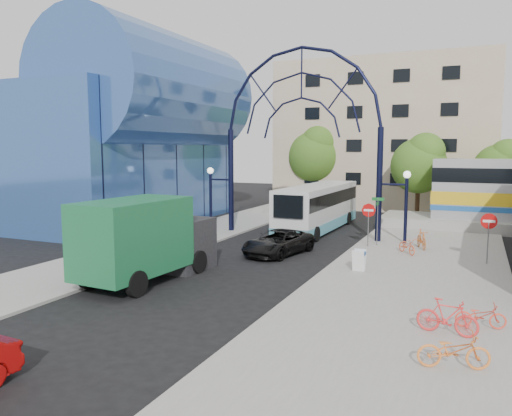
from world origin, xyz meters
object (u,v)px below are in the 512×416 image
at_px(tree_north_a, 420,163).
at_px(green_truck, 148,239).
at_px(bike_near_a, 407,246).
at_px(tree_north_c, 502,167).
at_px(bike_far_b, 447,317).
at_px(sandwich_board, 359,258).
at_px(black_suv, 278,242).
at_px(bike_far_a, 481,316).
at_px(stop_sign, 369,214).
at_px(tree_north_b, 316,153).
at_px(bike_far_c, 454,350).
at_px(street_name_sign, 378,211).
at_px(bike_near_b, 422,239).
at_px(city_bus, 318,207).
at_px(do_not_enter_sign, 489,226).
at_px(gateway_arch, 301,103).

height_order(tree_north_a, green_truck, tree_north_a).
bearing_deg(bike_near_a, green_truck, -171.19).
distance_m(tree_north_c, bike_near_a, 18.17).
bearing_deg(bike_far_b, green_truck, 88.75).
height_order(sandwich_board, bike_near_a, sandwich_board).
distance_m(sandwich_board, tree_north_a, 20.33).
xyz_separation_m(black_suv, bike_far_a, (10.00, -8.19, -0.15)).
bearing_deg(bike_far_b, bike_near_a, 20.54).
relative_size(stop_sign, bike_near_a, 1.54).
bearing_deg(tree_north_b, bike_far_b, -66.09).
height_order(sandwich_board, bike_far_c, sandwich_board).
relative_size(tree_north_b, bike_far_b, 4.39).
bearing_deg(stop_sign, sandwich_board, -82.43).
bearing_deg(black_suv, tree_north_a, 84.37).
height_order(bike_near_a, bike_far_b, bike_far_b).
relative_size(stop_sign, bike_far_c, 1.38).
bearing_deg(stop_sign, street_name_sign, 56.36).
bearing_deg(bike_far_c, tree_north_c, -19.30).
relative_size(sandwich_board, bike_near_b, 0.55).
relative_size(stop_sign, tree_north_b, 0.31).
xyz_separation_m(tree_north_a, bike_far_b, (3.62, -26.72, -3.94)).
bearing_deg(tree_north_a, bike_near_b, -83.33).
relative_size(tree_north_a, city_bus, 0.60).
distance_m(bike_near_b, bike_far_a, 12.75).
relative_size(sandwich_board, bike_far_b, 0.54).
bearing_deg(street_name_sign, bike_far_b, -71.26).
distance_m(tree_north_c, city_bus, 16.26).
distance_m(do_not_enter_sign, tree_north_b, 25.09).
distance_m(do_not_enter_sign, black_suv, 10.53).
bearing_deg(bike_far_a, tree_north_b, 14.74).
xyz_separation_m(tree_north_a, bike_far_a, (4.55, -25.71, -4.09)).
relative_size(bike_near_b, bike_far_a, 1.18).
bearing_deg(bike_near_b, tree_north_c, 53.28).
relative_size(street_name_sign, bike_far_c, 1.55).
bearing_deg(street_name_sign, black_suv, -137.11).
bearing_deg(city_bus, bike_far_c, -63.22).
height_order(gateway_arch, tree_north_a, gateway_arch).
bearing_deg(tree_north_a, stop_sign, -95.42).
xyz_separation_m(gateway_arch, stop_sign, (4.80, -2.00, -6.56)).
bearing_deg(black_suv, bike_near_a, 32.52).
bearing_deg(bike_far_a, do_not_enter_sign, -13.26).
bearing_deg(bike_far_a, black_suv, 39.33).
height_order(bike_near_a, bike_far_a, bike_near_a).
bearing_deg(stop_sign, do_not_enter_sign, -17.88).
xyz_separation_m(tree_north_b, tree_north_c, (16.00, -2.00, -0.99)).
bearing_deg(tree_north_a, bike_near_a, -86.22).
height_order(gateway_arch, bike_far_c, gateway_arch).
height_order(green_truck, bike_far_b, green_truck).
xyz_separation_m(bike_near_b, bike_far_b, (2.07, -13.40, 0.01)).
relative_size(city_bus, black_suv, 2.43).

